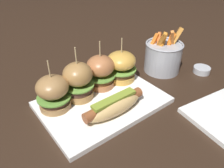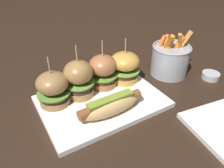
{
  "view_description": "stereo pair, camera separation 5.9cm",
  "coord_description": "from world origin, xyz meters",
  "views": [
    {
      "loc": [
        -0.27,
        -0.39,
        0.38
      ],
      "look_at": [
        0.03,
        0.0,
        0.05
      ],
      "focal_mm": 34.91,
      "sensor_mm": 36.0,
      "label": 1
    },
    {
      "loc": [
        -0.22,
        -0.42,
        0.38
      ],
      "look_at": [
        0.03,
        0.0,
        0.05
      ],
      "focal_mm": 34.91,
      "sensor_mm": 36.0,
      "label": 2
    }
  ],
  "objects": [
    {
      "name": "platter_main",
      "position": [
        0.0,
        0.0,
        0.01
      ],
      "size": [
        0.33,
        0.23,
        0.01
      ],
      "primitive_type": "cube",
      "color": "white",
      "rests_on": "ground"
    },
    {
      "name": "hot_dog",
      "position": [
        -0.01,
        -0.06,
        0.04
      ],
      "size": [
        0.17,
        0.06,
        0.05
      ],
      "color": "tan",
      "rests_on": "platter_main"
    },
    {
      "name": "slider_far_right",
      "position": [
        0.11,
        0.05,
        0.06
      ],
      "size": [
        0.09,
        0.09,
        0.14
      ],
      "color": "gold",
      "rests_on": "platter_main"
    },
    {
      "name": "sauce_ramekin",
      "position": [
        0.37,
        -0.07,
        0.01
      ],
      "size": [
        0.06,
        0.06,
        0.02
      ],
      "color": "#B7BABF",
      "rests_on": "ground"
    },
    {
      "name": "slider_far_left",
      "position": [
        -0.11,
        0.05,
        0.06
      ],
      "size": [
        0.09,
        0.09,
        0.14
      ],
      "color": "#9C7242",
      "rests_on": "platter_main"
    },
    {
      "name": "ground_plane",
      "position": [
        0.0,
        0.0,
        0.0
      ],
      "size": [
        3.0,
        3.0,
        0.0
      ],
      "primitive_type": "plane",
      "color": "black"
    },
    {
      "name": "slider_center_right",
      "position": [
        0.04,
        0.06,
        0.06
      ],
      "size": [
        0.09,
        0.09,
        0.14
      ],
      "color": "#AD693D",
      "rests_on": "platter_main"
    },
    {
      "name": "fries_bucket",
      "position": [
        0.27,
        0.03,
        0.05
      ],
      "size": [
        0.13,
        0.12,
        0.15
      ],
      "color": "#A8AAB2",
      "rests_on": "ground"
    },
    {
      "name": "slider_center_left",
      "position": [
        -0.04,
        0.05,
        0.07
      ],
      "size": [
        0.08,
        0.08,
        0.15
      ],
      "color": "#A17540",
      "rests_on": "platter_main"
    }
  ]
}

